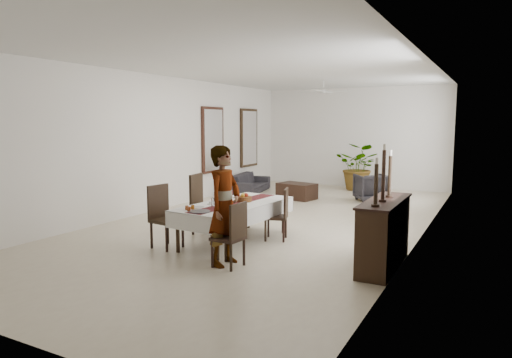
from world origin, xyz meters
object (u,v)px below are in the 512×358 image
at_px(woman, 224,206).
at_px(red_pitcher, 229,196).
at_px(sideboard_body, 384,235).
at_px(dining_table_top, 235,205).
at_px(sofa, 250,183).

bearing_deg(woman, red_pitcher, 31.39).
height_order(woman, sideboard_body, woman).
bearing_deg(dining_table_top, red_pitcher, 149.04).
bearing_deg(sofa, woman, -164.57).
xyz_separation_m(woman, sideboard_body, (2.09, 0.97, -0.40)).
xyz_separation_m(red_pitcher, woman, (0.74, -1.33, 0.10)).
height_order(red_pitcher, sideboard_body, sideboard_body).
height_order(dining_table_top, sofa, dining_table_top).
bearing_deg(sideboard_body, dining_table_top, 175.61).
distance_m(sideboard_body, sofa, 7.49).
height_order(sideboard_body, sofa, sideboard_body).
bearing_deg(sideboard_body, red_pitcher, 172.89).
bearing_deg(woman, dining_table_top, 26.30).
distance_m(red_pitcher, sideboard_body, 2.87).
bearing_deg(sofa, dining_table_top, -164.18).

